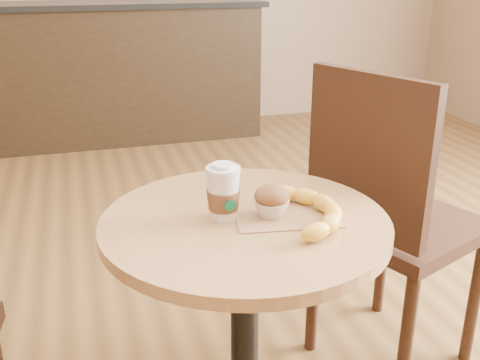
% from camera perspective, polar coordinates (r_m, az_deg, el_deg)
% --- Properties ---
extents(cafe_table, '(0.68, 0.68, 0.75)m').
position_cam_1_polar(cafe_table, '(1.42, 0.47, -12.20)').
color(cafe_table, black).
rests_on(cafe_table, ground).
extents(chair_right, '(0.59, 0.59, 1.03)m').
position_cam_1_polar(chair_right, '(1.83, 14.84, -3.44)').
color(chair_right, black).
rests_on(chair_right, ground).
extents(service_counter, '(2.30, 0.65, 1.04)m').
position_cam_1_polar(service_counter, '(4.50, -12.76, 10.65)').
color(service_counter, black).
rests_on(service_counter, ground).
extents(kraft_bag, '(0.26, 0.21, 0.00)m').
position_cam_1_polar(kraft_bag, '(1.33, 4.62, -3.44)').
color(kraft_bag, '#996F4A').
rests_on(kraft_bag, cafe_table).
extents(coffee_cup, '(0.08, 0.08, 0.13)m').
position_cam_1_polar(coffee_cup, '(1.28, -1.71, -1.44)').
color(coffee_cup, silver).
rests_on(coffee_cup, cafe_table).
extents(muffin, '(0.08, 0.08, 0.07)m').
position_cam_1_polar(muffin, '(1.30, 3.23, -2.13)').
color(muffin, silver).
rests_on(muffin, kraft_bag).
extents(banana, '(0.19, 0.31, 0.04)m').
position_cam_1_polar(banana, '(1.31, 7.37, -2.98)').
color(banana, gold).
rests_on(banana, kraft_bag).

